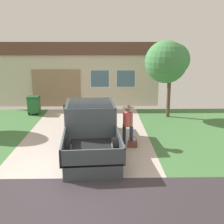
% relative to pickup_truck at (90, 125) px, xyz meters
% --- Properties ---
extents(ground, '(29.20, 18.60, 0.18)m').
position_rel_pickup_truck_xyz_m(ground, '(-0.21, -4.91, -0.73)').
color(ground, '#BDAEA4').
extents(pickup_truck, '(2.34, 5.56, 1.59)m').
position_rel_pickup_truck_xyz_m(pickup_truck, '(0.00, 0.00, 0.00)').
color(pickup_truck, '#40494E').
rests_on(pickup_truck, ground).
extents(person_with_hat, '(0.46, 0.46, 1.61)m').
position_rel_pickup_truck_xyz_m(person_with_hat, '(1.44, -0.26, 0.24)').
color(person_with_hat, navy).
rests_on(person_with_hat, ground).
extents(handbag, '(0.36, 0.20, 0.44)m').
position_rel_pickup_truck_xyz_m(handbag, '(1.61, -0.50, -0.59)').
color(handbag, brown).
rests_on(handbag, ground).
extents(house_with_garage, '(11.39, 6.80, 3.94)m').
position_rel_pickup_truck_xyz_m(house_with_garage, '(-1.59, 10.09, 1.27)').
color(house_with_garage, beige).
rests_on(house_with_garage, ground).
extents(neighbor_tree, '(2.34, 2.16, 4.01)m').
position_rel_pickup_truck_xyz_m(neighbor_tree, '(3.81, 3.93, 2.24)').
color(neighbor_tree, brown).
rests_on(neighbor_tree, ground).
extents(wheeled_trash_bin, '(0.60, 0.72, 1.01)m').
position_rel_pickup_truck_xyz_m(wheeled_trash_bin, '(-3.40, 4.85, -0.17)').
color(wheeled_trash_bin, '#286B38').
rests_on(wheeled_trash_bin, ground).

